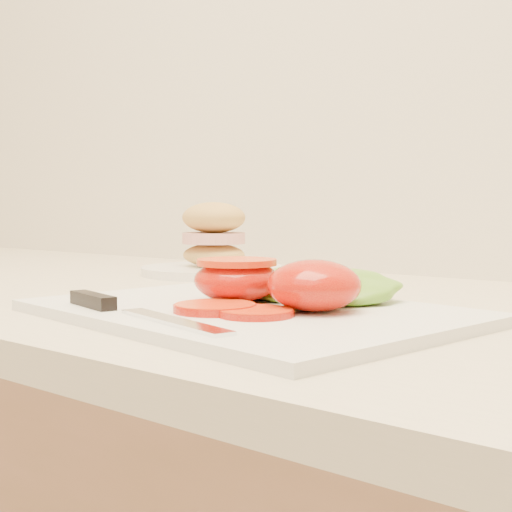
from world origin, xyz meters
The scene contains 9 objects.
cutting_board centered at (-0.27, 1.55, 0.94)m, with size 0.38×0.27×0.01m, color silver.
tomato_half_dome centered at (-0.21, 1.56, 0.96)m, with size 0.08×0.08×0.04m, color red.
tomato_half_cut centered at (-0.30, 1.57, 0.96)m, with size 0.08×0.08×0.04m.
tomato_slice_0 centered at (-0.27, 1.51, 0.94)m, with size 0.07×0.07×0.01m, color #F75112.
tomato_slice_1 centered at (-0.23, 1.51, 0.94)m, with size 0.06×0.06×0.01m, color #F75112.
lettuce_leaf_0 centered at (-0.27, 1.63, 0.95)m, with size 0.15×0.10×0.03m, color #62A02A.
lettuce_leaf_1 centered at (-0.23, 1.63, 0.95)m, with size 0.12×0.09×0.03m, color #62A02A.
knife centered at (-0.33, 1.45, 0.94)m, with size 0.23×0.06×0.01m.
sandwich_plate centered at (-0.57, 1.83, 0.97)m, with size 0.21×0.21×0.11m.
Camera 1 is at (0.14, 1.06, 1.03)m, focal length 50.00 mm.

